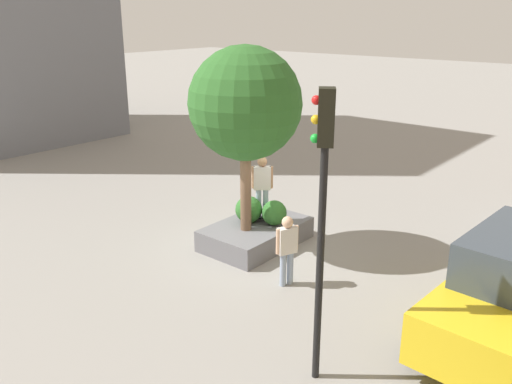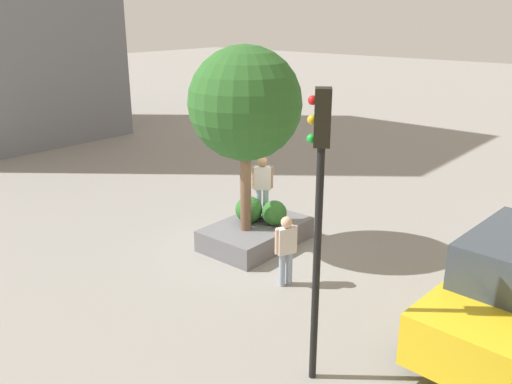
{
  "view_description": "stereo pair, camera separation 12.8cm",
  "coord_description": "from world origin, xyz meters",
  "px_view_note": "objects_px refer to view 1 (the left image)",
  "views": [
    {
      "loc": [
        9.8,
        8.38,
        5.89
      ],
      "look_at": [
        -0.33,
        -0.05,
        1.46
      ],
      "focal_mm": 37.67,
      "sensor_mm": 36.0,
      "label": 1
    },
    {
      "loc": [
        9.71,
        8.48,
        5.89
      ],
      "look_at": [
        -0.33,
        -0.05,
        1.46
      ],
      "focal_mm": 37.67,
      "sensor_mm": 36.0,
      "label": 2
    }
  ],
  "objects_px": {
    "plaza_tree": "(245,104)",
    "bystander_watching": "(287,246)",
    "skateboarder": "(262,183)",
    "planter_ledge": "(256,234)",
    "skateboard": "(262,218)",
    "traffic_light_corner": "(322,193)"
  },
  "relations": [
    {
      "from": "plaza_tree",
      "to": "bystander_watching",
      "type": "height_order",
      "value": "plaza_tree"
    },
    {
      "from": "plaza_tree",
      "to": "skateboarder",
      "type": "relative_size",
      "value": 2.76
    },
    {
      "from": "planter_ledge",
      "to": "skateboard",
      "type": "bearing_deg",
      "value": -167.03
    },
    {
      "from": "plaza_tree",
      "to": "skateboarder",
      "type": "xyz_separation_m",
      "value": [
        -0.78,
        -0.1,
        -2.19
      ]
    },
    {
      "from": "planter_ledge",
      "to": "bystander_watching",
      "type": "relative_size",
      "value": 1.69
    },
    {
      "from": "traffic_light_corner",
      "to": "plaza_tree",
      "type": "bearing_deg",
      "value": -126.52
    },
    {
      "from": "bystander_watching",
      "to": "skateboard",
      "type": "bearing_deg",
      "value": -128.72
    },
    {
      "from": "planter_ledge",
      "to": "traffic_light_corner",
      "type": "bearing_deg",
      "value": 50.08
    },
    {
      "from": "skateboard",
      "to": "plaza_tree",
      "type": "bearing_deg",
      "value": 7.34
    },
    {
      "from": "skateboard",
      "to": "traffic_light_corner",
      "type": "distance_m",
      "value": 6.48
    },
    {
      "from": "plaza_tree",
      "to": "traffic_light_corner",
      "type": "relative_size",
      "value": 0.95
    },
    {
      "from": "planter_ledge",
      "to": "traffic_light_corner",
      "type": "relative_size",
      "value": 0.57
    },
    {
      "from": "plaza_tree",
      "to": "skateboarder",
      "type": "distance_m",
      "value": 2.33
    },
    {
      "from": "plaza_tree",
      "to": "traffic_light_corner",
      "type": "xyz_separation_m",
      "value": [
        3.17,
        4.28,
        -0.49
      ]
    },
    {
      "from": "skateboarder",
      "to": "traffic_light_corner",
      "type": "bearing_deg",
      "value": 47.95
    },
    {
      "from": "planter_ledge",
      "to": "skateboard",
      "type": "distance_m",
      "value": 0.5
    },
    {
      "from": "skateboarder",
      "to": "bystander_watching",
      "type": "xyz_separation_m",
      "value": [
        1.65,
        2.06,
        -0.65
      ]
    },
    {
      "from": "planter_ledge",
      "to": "traffic_light_corner",
      "type": "distance_m",
      "value": 6.36
    },
    {
      "from": "plaza_tree",
      "to": "skateboard",
      "type": "relative_size",
      "value": 6.31
    },
    {
      "from": "bystander_watching",
      "to": "plaza_tree",
      "type": "bearing_deg",
      "value": -113.93
    },
    {
      "from": "skateboarder",
      "to": "bystander_watching",
      "type": "height_order",
      "value": "skateboarder"
    },
    {
      "from": "planter_ledge",
      "to": "skateboard",
      "type": "relative_size",
      "value": 3.81
    }
  ]
}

